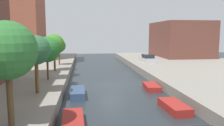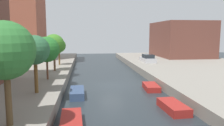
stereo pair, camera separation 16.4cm
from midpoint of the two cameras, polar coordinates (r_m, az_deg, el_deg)
ground_plane at (r=25.50m, az=-0.13°, el=-5.79°), size 84.00×84.00×0.00m
apartment_tower_far at (r=46.37m, az=-23.89°, el=12.72°), size 10.00×9.71×19.21m
low_block_right at (r=51.26m, az=17.26°, el=5.88°), size 10.00×13.66×7.47m
street_tree_0 at (r=12.54m, az=-25.45°, el=2.85°), size 3.05×3.05×5.55m
street_tree_1 at (r=19.04m, az=-19.03°, el=3.09°), size 2.41×2.41×4.77m
street_tree_2 at (r=24.49m, az=-16.32°, el=3.36°), size 2.73×2.73×4.60m
street_tree_3 at (r=30.15m, az=-14.58°, el=4.59°), size 2.74×2.74×4.85m
street_tree_4 at (r=35.70m, az=-13.39°, el=4.32°), size 2.13×2.13×4.11m
parked_car at (r=39.27m, az=9.31°, el=1.10°), size 1.97×4.35×1.36m
moored_boat_left_1 at (r=14.40m, az=-10.13°, el=-15.23°), size 1.52×4.32×0.63m
moored_boat_left_2 at (r=21.30m, az=-8.77°, el=-7.60°), size 1.38×3.44×0.68m
moored_boat_right_2 at (r=17.91m, az=15.76°, el=-10.83°), size 1.61×3.37×0.61m
moored_boat_right_3 at (r=23.93m, az=10.24°, el=-6.10°), size 1.63×3.10×0.56m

